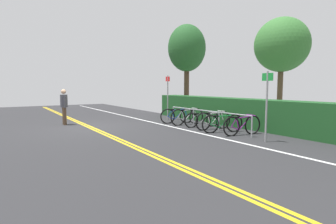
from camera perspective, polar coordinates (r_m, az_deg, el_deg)
name	(u,v)px	position (r m, az deg, el deg)	size (l,w,h in m)	color
ground_plane	(89,127)	(12.26, -16.52, -3.11)	(29.49, 11.35, 0.05)	#2B2B2D
centre_line_yellow_inner	(87,127)	(12.24, -16.89, -3.01)	(26.54, 0.10, 0.00)	gold
centre_line_yellow_outer	(90,126)	(12.28, -16.17, -2.96)	(26.54, 0.10, 0.00)	gold
bike_lane_stripe_white	(150,122)	(13.40, -3.91, -2.06)	(26.54, 0.12, 0.00)	white
bike_rack	(205,114)	(11.39, 7.97, -0.53)	(4.94, 0.05, 0.76)	#9EA0A5
bicycle_0	(177,116)	(12.87, 1.97, -0.80)	(0.55, 1.67, 0.75)	black
bicycle_1	(187,117)	(12.35, 4.11, -0.99)	(0.46, 1.77, 0.79)	black
bicycle_2	(202,120)	(11.73, 7.29, -1.64)	(0.53, 1.67, 0.68)	black
bicycle_3	(213,120)	(11.16, 9.61, -1.78)	(0.46, 1.79, 0.77)	black
bicycle_4	(222,123)	(10.49, 11.50, -2.38)	(0.58, 1.70, 0.74)	black
bicycle_5	(242,125)	(10.08, 15.49, -2.74)	(0.46, 1.70, 0.75)	black
pedestrian	(64,104)	(13.12, -21.24, 1.51)	(0.49, 0.32, 1.63)	#4C3826
sign_post_near	(168,93)	(13.99, -0.06, 3.97)	(0.36, 0.06, 2.32)	gray
sign_post_far	(267,100)	(8.94, 20.26, 2.48)	(0.36, 0.08, 2.23)	gray
hedge_backdrop	(261,115)	(11.55, 19.18, -0.52)	(13.89, 1.03, 1.23)	#1C4C21
tree_near_left	(187,49)	(16.95, 4.02, 13.24)	(2.32, 2.32, 5.53)	#473323
tree_mid	(282,45)	(13.56, 23.02, 12.91)	(2.43, 2.43, 4.86)	brown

